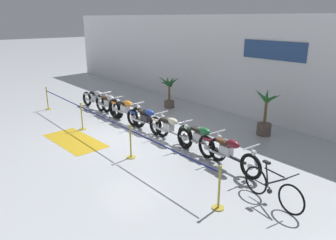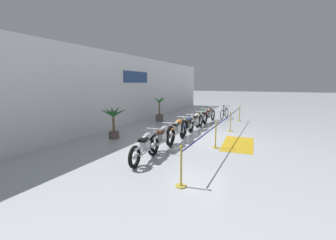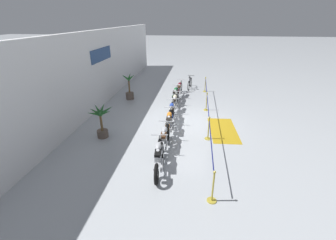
{
  "view_description": "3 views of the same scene",
  "coord_description": "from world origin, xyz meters",
  "px_view_note": "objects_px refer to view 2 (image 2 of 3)",
  "views": [
    {
      "loc": [
        9.53,
        -6.01,
        4.07
      ],
      "look_at": [
        1.41,
        0.56,
        0.79
      ],
      "focal_mm": 35.0,
      "sensor_mm": 36.0,
      "label": 1
    },
    {
      "loc": [
        -10.15,
        -3.01,
        2.52
      ],
      "look_at": [
        -0.76,
        1.33,
        0.8
      ],
      "focal_mm": 24.0,
      "sensor_mm": 36.0,
      "label": 2
    },
    {
      "loc": [
        -10.34,
        -0.52,
        4.8
      ],
      "look_at": [
        -1.24,
        0.67,
        0.61
      ],
      "focal_mm": 24.0,
      "sensor_mm": 36.0,
      "label": 3
    }
  ],
  "objects_px": {
    "bicycle": "(224,113)",
    "stanchion_far_right": "(239,116)",
    "motorcycle_blue_3": "(188,125)",
    "motorcycle_silver_0": "(146,146)",
    "motorcycle_maroon_6": "(209,115)",
    "motorcycle_cream_4": "(196,121)",
    "floor_banner": "(238,144)",
    "stanchion_mid_right": "(230,125)",
    "motorcycle_green_5": "(202,117)",
    "potted_palm_left_of_row": "(114,121)",
    "motorcycle_silver_1": "(163,138)",
    "motorcycle_orange_2": "(177,130)",
    "stanchion_mid_left": "(216,139)",
    "stanchion_far_left": "(217,128)",
    "potted_palm_right_of_row": "(159,110)"
  },
  "relations": [
    {
      "from": "motorcycle_orange_2",
      "to": "potted_palm_left_of_row",
      "type": "relative_size",
      "value": 1.63
    },
    {
      "from": "potted_palm_right_of_row",
      "to": "stanchion_mid_left",
      "type": "relative_size",
      "value": 1.61
    },
    {
      "from": "motorcycle_green_5",
      "to": "stanchion_mid_left",
      "type": "height_order",
      "value": "stanchion_mid_left"
    },
    {
      "from": "motorcycle_silver_1",
      "to": "motorcycle_cream_4",
      "type": "xyz_separation_m",
      "value": [
        4.15,
        0.01,
        -0.02
      ]
    },
    {
      "from": "motorcycle_maroon_6",
      "to": "stanchion_mid_left",
      "type": "xyz_separation_m",
      "value": [
        -5.67,
        -1.72,
        -0.11
      ]
    },
    {
      "from": "motorcycle_cream_4",
      "to": "motorcycle_green_5",
      "type": "xyz_separation_m",
      "value": [
        1.4,
        0.1,
        0.01
      ]
    },
    {
      "from": "motorcycle_orange_2",
      "to": "floor_banner",
      "type": "bearing_deg",
      "value": -75.9
    },
    {
      "from": "bicycle",
      "to": "stanchion_far_right",
      "type": "distance_m",
      "value": 1.27
    },
    {
      "from": "motorcycle_blue_3",
      "to": "motorcycle_green_5",
      "type": "height_order",
      "value": "motorcycle_green_5"
    },
    {
      "from": "bicycle",
      "to": "stanchion_far_right",
      "type": "xyz_separation_m",
      "value": [
        -0.61,
        -1.11,
        -0.02
      ]
    },
    {
      "from": "motorcycle_green_5",
      "to": "stanchion_far_right",
      "type": "height_order",
      "value": "stanchion_far_right"
    },
    {
      "from": "motorcycle_blue_3",
      "to": "motorcycle_cream_4",
      "type": "bearing_deg",
      "value": -0.28
    },
    {
      "from": "potted_palm_left_of_row",
      "to": "floor_banner",
      "type": "xyz_separation_m",
      "value": [
        1.37,
        -5.31,
        -0.78
      ]
    },
    {
      "from": "motorcycle_silver_1",
      "to": "floor_banner",
      "type": "bearing_deg",
      "value": -50.61
    },
    {
      "from": "motorcycle_silver_0",
      "to": "motorcycle_orange_2",
      "type": "bearing_deg",
      "value": -0.84
    },
    {
      "from": "motorcycle_cream_4",
      "to": "floor_banner",
      "type": "bearing_deg",
      "value": -130.0
    },
    {
      "from": "motorcycle_silver_0",
      "to": "stanchion_far_right",
      "type": "height_order",
      "value": "stanchion_far_right"
    },
    {
      "from": "stanchion_mid_left",
      "to": "stanchion_mid_right",
      "type": "relative_size",
      "value": 1.0
    },
    {
      "from": "motorcycle_blue_3",
      "to": "stanchion_far_right",
      "type": "relative_size",
      "value": 2.22
    },
    {
      "from": "bicycle",
      "to": "stanchion_mid_left",
      "type": "distance_m",
      "value": 7.63
    },
    {
      "from": "stanchion_mid_right",
      "to": "floor_banner",
      "type": "bearing_deg",
      "value": -163.1
    },
    {
      "from": "stanchion_mid_left",
      "to": "stanchion_far_left",
      "type": "bearing_deg",
      "value": 0.0
    },
    {
      "from": "motorcycle_green_5",
      "to": "floor_banner",
      "type": "height_order",
      "value": "motorcycle_green_5"
    },
    {
      "from": "motorcycle_cream_4",
      "to": "stanchion_mid_left",
      "type": "xyz_separation_m",
      "value": [
        -3.05,
        -1.77,
        -0.1
      ]
    },
    {
      "from": "motorcycle_silver_1",
      "to": "motorcycle_green_5",
      "type": "bearing_deg",
      "value": 1.18
    },
    {
      "from": "motorcycle_silver_0",
      "to": "stanchion_mid_left",
      "type": "xyz_separation_m",
      "value": [
        2.31,
        -1.78,
        -0.1
      ]
    },
    {
      "from": "floor_banner",
      "to": "stanchion_mid_right",
      "type": "bearing_deg",
      "value": 13.18
    },
    {
      "from": "motorcycle_blue_3",
      "to": "motorcycle_maroon_6",
      "type": "xyz_separation_m",
      "value": [
        3.97,
        -0.05,
        0.02
      ]
    },
    {
      "from": "motorcycle_silver_0",
      "to": "motorcycle_blue_3",
      "type": "distance_m",
      "value": 4.02
    },
    {
      "from": "motorcycle_green_5",
      "to": "stanchion_mid_right",
      "type": "relative_size",
      "value": 2.07
    },
    {
      "from": "stanchion_mid_right",
      "to": "motorcycle_maroon_6",
      "type": "bearing_deg",
      "value": 36.85
    },
    {
      "from": "motorcycle_silver_1",
      "to": "potted_palm_right_of_row",
      "type": "bearing_deg",
      "value": 28.08
    },
    {
      "from": "motorcycle_silver_0",
      "to": "motorcycle_maroon_6",
      "type": "height_order",
      "value": "motorcycle_maroon_6"
    },
    {
      "from": "bicycle",
      "to": "motorcycle_blue_3",
      "type": "bearing_deg",
      "value": 173.47
    },
    {
      "from": "motorcycle_silver_0",
      "to": "stanchion_mid_right",
      "type": "xyz_separation_m",
      "value": [
        5.68,
        -1.78,
        -0.1
      ]
    },
    {
      "from": "potted_palm_left_of_row",
      "to": "bicycle",
      "type": "bearing_deg",
      "value": -23.48
    },
    {
      "from": "motorcycle_blue_3",
      "to": "motorcycle_maroon_6",
      "type": "distance_m",
      "value": 3.97
    },
    {
      "from": "motorcycle_silver_1",
      "to": "motorcycle_cream_4",
      "type": "relative_size",
      "value": 0.96
    },
    {
      "from": "floor_banner",
      "to": "motorcycle_cream_4",
      "type": "bearing_deg",
      "value": 46.27
    },
    {
      "from": "potted_palm_left_of_row",
      "to": "floor_banner",
      "type": "distance_m",
      "value": 5.54
    },
    {
      "from": "motorcycle_cream_4",
      "to": "floor_banner",
      "type": "distance_m",
      "value": 3.31
    },
    {
      "from": "motorcycle_green_5",
      "to": "floor_banner",
      "type": "xyz_separation_m",
      "value": [
        -3.5,
        -2.61,
        -0.47
      ]
    },
    {
      "from": "stanchion_far_right",
      "to": "stanchion_mid_right",
      "type": "bearing_deg",
      "value": 180.0
    },
    {
      "from": "potted_palm_left_of_row",
      "to": "floor_banner",
      "type": "relative_size",
      "value": 0.58
    },
    {
      "from": "motorcycle_maroon_6",
      "to": "floor_banner",
      "type": "distance_m",
      "value": 5.35
    },
    {
      "from": "motorcycle_green_5",
      "to": "potted_palm_right_of_row",
      "type": "bearing_deg",
      "value": 85.48
    },
    {
      "from": "potted_palm_right_of_row",
      "to": "stanchion_mid_right",
      "type": "relative_size",
      "value": 1.61
    },
    {
      "from": "motorcycle_blue_3",
      "to": "bicycle",
      "type": "xyz_separation_m",
      "value": [
        5.84,
        -0.67,
        -0.08
      ]
    },
    {
      "from": "potted_palm_left_of_row",
      "to": "potted_palm_right_of_row",
      "type": "relative_size",
      "value": 0.89
    },
    {
      "from": "bicycle",
      "to": "floor_banner",
      "type": "relative_size",
      "value": 0.65
    }
  ]
}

